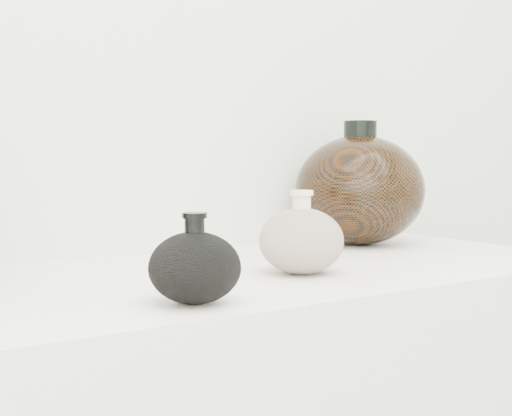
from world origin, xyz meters
TOP-DOWN VIEW (x-y plane):
  - black_gourd_vase at (-0.16, 0.78)m, footprint 0.14×0.14m
  - cream_gourd_vase at (0.07, 0.88)m, footprint 0.14×0.14m
  - right_round_pot at (0.38, 1.09)m, footprint 0.28×0.28m

SIDE VIEW (x-z plane):
  - black_gourd_vase at x=-0.16m, z-range 0.89..1.00m
  - cream_gourd_vase at x=0.07m, z-range 0.89..1.01m
  - right_round_pot at x=0.38m, z-range 0.89..1.13m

